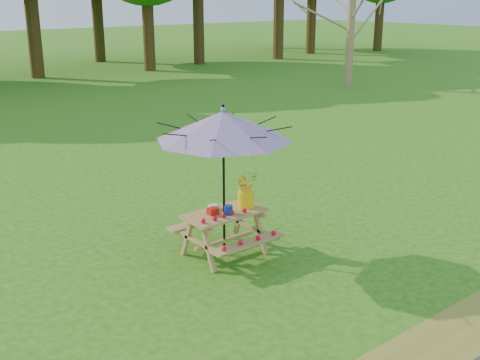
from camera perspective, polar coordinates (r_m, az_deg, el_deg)
ground at (r=11.08m, az=16.70°, el=-3.08°), size 120.00×120.00×0.00m
picnic_table at (r=8.89m, az=-1.50°, el=-5.13°), size 1.20×1.32×0.67m
patio_umbrella at (r=8.41m, az=-1.59°, el=5.14°), size 2.01×2.01×2.25m
produce_bins at (r=8.71m, az=-1.94°, el=-2.83°), size 0.31×0.43×0.13m
tomatoes_row at (r=8.54m, az=-1.59°, el=-3.38°), size 0.77×0.13×0.07m
flower_bucket at (r=8.89m, az=0.57°, el=-0.75°), size 0.36×0.32×0.55m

